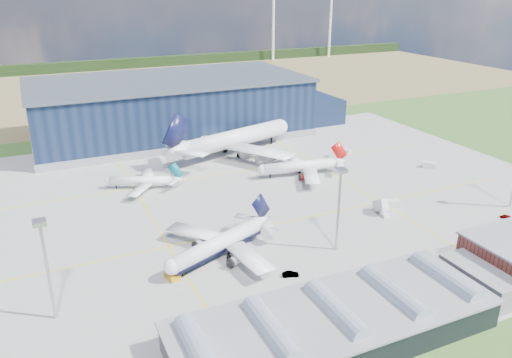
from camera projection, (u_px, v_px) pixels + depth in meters
name	position (u px, v px, depth m)	size (l,w,h in m)	color
ground	(255.00, 212.00, 154.20)	(600.00, 600.00, 0.00)	#395B22
apron	(242.00, 200.00, 162.65)	(220.00, 160.00, 0.08)	gray
farmland	(122.00, 87.00, 340.35)	(600.00, 220.00, 0.01)	olive
treeline	(103.00, 65.00, 406.58)	(600.00, 8.00, 8.00)	black
hangar	(176.00, 109.00, 231.25)	(145.00, 62.00, 26.10)	#0F1C35
glass_concourse	(350.00, 318.00, 99.58)	(78.00, 23.00, 8.60)	black
light_mast_west	(45.00, 254.00, 99.93)	(2.60, 2.60, 23.00)	#ABADB2
light_mast_center	(339.00, 196.00, 127.03)	(2.60, 2.60, 23.00)	#ABADB2
airliner_navy	(217.00, 236.00, 126.51)	(37.90, 37.08, 12.36)	white
airliner_red	(299.00, 161.00, 181.46)	(35.33, 34.56, 11.52)	white
airliner_widebody	(235.00, 129.00, 203.03)	(64.80, 63.39, 21.13)	white
airliner_regional	(140.00, 176.00, 170.45)	(27.72, 27.12, 9.04)	white
gse_tug_a	(172.00, 276.00, 119.20)	(2.43, 3.98, 1.66)	orange
gse_van_a	(391.00, 203.00, 157.80)	(2.23, 5.11, 2.23)	silver
gse_cart_a	(348.00, 151.00, 208.68)	(1.87, 2.80, 1.21)	silver
gse_van_b	(429.00, 165.00, 190.93)	(2.27, 4.95, 2.27)	silver
gse_tug_c	(206.00, 152.00, 207.93)	(1.74, 2.79, 1.22)	orange
gse_cart_b	(305.00, 177.00, 180.65)	(1.91, 2.86, 1.24)	silver
airstair	(380.00, 208.00, 152.77)	(2.15, 5.36, 3.43)	silver
car_a	(506.00, 216.00, 150.34)	(1.28, 3.19, 1.09)	#99999E
car_b	(291.00, 274.00, 120.17)	(1.40, 4.02, 1.32)	#99999E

